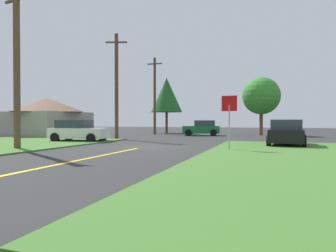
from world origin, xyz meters
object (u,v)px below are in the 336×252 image
at_px(car_approaching_junction, 202,128).
at_px(pine_tree_center, 261,96).
at_px(utility_pole_near, 17,67).
at_px(barn, 48,117).
at_px(utility_pole_far, 155,95).
at_px(parked_car_near_building, 78,131).
at_px(stop_sign, 229,112).
at_px(oak_tree_left, 167,95).
at_px(car_on_crossroad, 287,133).
at_px(utility_pole_mid, 117,85).

relative_size(car_approaching_junction, pine_tree_center, 0.63).
xyz_separation_m(utility_pole_near, barn, (-9.06, 13.19, -2.49)).
bearing_deg(utility_pole_far, utility_pole_near, -90.46).
height_order(car_approaching_junction, parked_car_near_building, same).
relative_size(stop_sign, oak_tree_left, 0.40).
bearing_deg(pine_tree_center, car_approaching_junction, -151.59).
distance_m(car_on_crossroad, oak_tree_left, 22.16).
bearing_deg(car_approaching_junction, car_on_crossroad, 115.06).
bearing_deg(barn, parked_car_near_building, -38.62).
relative_size(oak_tree_left, barn, 0.97).
height_order(utility_pole_mid, pine_tree_center, utility_pole_mid).
distance_m(stop_sign, parked_car_near_building, 12.20).
xyz_separation_m(utility_pole_mid, barn, (-9.64, 3.02, -2.60)).
bearing_deg(utility_pole_near, stop_sign, 15.45).
height_order(parked_car_near_building, barn, barn).
distance_m(car_approaching_junction, parked_car_near_building, 14.27).
height_order(utility_pole_mid, oak_tree_left, utility_pole_mid).
bearing_deg(utility_pole_mid, utility_pole_far, 92.38).
bearing_deg(utility_pole_mid, utility_pole_near, -93.29).
bearing_deg(car_on_crossroad, barn, 80.25).
height_order(oak_tree_left, pine_tree_center, oak_tree_left).
height_order(stop_sign, car_approaching_junction, stop_sign).
bearing_deg(pine_tree_center, oak_tree_left, 171.35).
xyz_separation_m(car_approaching_junction, barn, (-15.14, -5.88, 1.16)).
relative_size(parked_car_near_building, utility_pole_far, 0.49).
bearing_deg(utility_pole_mid, parked_car_near_building, -109.46).
xyz_separation_m(car_approaching_junction, utility_pole_far, (-5.92, 1.27, 3.78)).
relative_size(car_approaching_junction, parked_car_near_building, 0.93).
relative_size(utility_pole_far, oak_tree_left, 1.26).
relative_size(parked_car_near_building, oak_tree_left, 0.62).
distance_m(pine_tree_center, barn, 23.07).
bearing_deg(stop_sign, oak_tree_left, -59.37).
relative_size(car_on_crossroad, oak_tree_left, 0.56).
height_order(stop_sign, utility_pole_mid, utility_pole_mid).
height_order(car_on_crossroad, parked_car_near_building, same).
relative_size(utility_pole_near, barn, 1.20).
bearing_deg(stop_sign, parked_car_near_building, -12.76).
relative_size(car_on_crossroad, pine_tree_center, 0.62).
height_order(parked_car_near_building, utility_pole_near, utility_pole_near).
distance_m(car_approaching_junction, oak_tree_left, 8.61).
height_order(car_on_crossroad, car_approaching_junction, same).
bearing_deg(stop_sign, car_on_crossroad, -123.09).
distance_m(utility_pole_near, utility_pole_mid, 10.19).
relative_size(stop_sign, utility_pole_far, 0.32).
bearing_deg(utility_pole_near, utility_pole_mid, 86.71).
bearing_deg(car_approaching_junction, stop_sign, 98.76).
bearing_deg(oak_tree_left, utility_pole_mid, -89.13).
bearing_deg(utility_pole_far, pine_tree_center, 9.27).
distance_m(car_approaching_junction, utility_pole_near, 20.35).
height_order(stop_sign, barn, barn).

